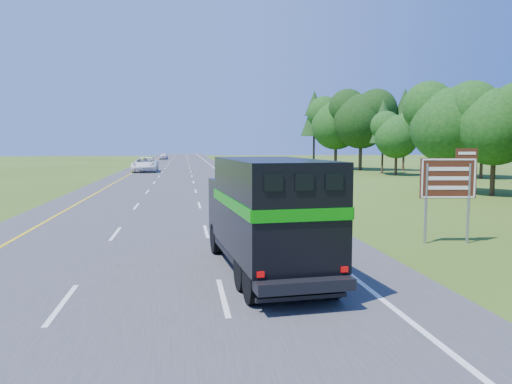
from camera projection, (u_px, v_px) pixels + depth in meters
ground at (136, 334)px, 9.63m from camera, size 300.00×300.00×0.00m
road at (176, 175)px, 58.88m from camera, size 15.00×260.00×0.04m
lane_markings at (176, 175)px, 58.88m from camera, size 11.15×260.00×0.01m
tree_wall_right at (481, 116)px, 42.31m from camera, size 16.00×100.00×12.00m
horse_truck at (266, 213)px, 13.81m from camera, size 2.86×7.44×3.23m
white_suv at (145, 164)px, 64.86m from camera, size 3.28×6.97×1.93m
far_car at (164, 156)px, 116.93m from camera, size 2.04×4.60×1.54m
exit_sign at (449, 182)px, 18.23m from camera, size 2.06×0.33×3.51m
delineator at (336, 202)px, 26.40m from camera, size 0.09×0.05×1.16m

